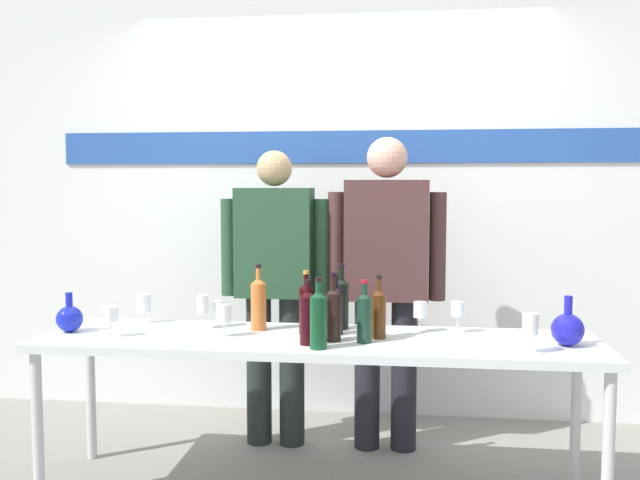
{
  "coord_description": "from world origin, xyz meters",
  "views": [
    {
      "loc": [
        0.4,
        -3.09,
        1.45
      ],
      "look_at": [
        0.0,
        0.15,
        1.19
      ],
      "focal_mm": 38.31,
      "sensor_mm": 36.0,
      "label": 1
    }
  ],
  "objects_px": {
    "presenter_left": "(275,278)",
    "wine_glass_left_1": "(111,314)",
    "presenter_right": "(386,271)",
    "wine_glass_left_4": "(144,303)",
    "wine_bottle_2": "(341,301)",
    "wine_glass_left_0": "(203,305)",
    "decanter_blue_left": "(70,318)",
    "wine_bottle_7": "(306,307)",
    "wine_bottle_8": "(364,315)",
    "wine_glass_right_1": "(458,310)",
    "wine_bottle_1": "(318,318)",
    "wine_bottle_6": "(308,316)",
    "wine_bottle_0": "(259,302)",
    "wine_bottle_3": "(333,312)",
    "wine_bottle_5": "(336,309)",
    "display_table": "(316,349)",
    "wine_glass_left_3": "(218,309)",
    "wine_glass_right_0": "(420,310)",
    "wine_bottle_4": "(379,312)",
    "wine_glass_left_2": "(224,314)",
    "decanter_blue_right": "(568,329)",
    "wine_glass_right_2": "(530,325)"
  },
  "relations": [
    {
      "from": "wine_bottle_5",
      "to": "wine_glass_left_0",
      "type": "xyz_separation_m",
      "value": [
        -0.66,
        0.05,
        -0.01
      ]
    },
    {
      "from": "wine_bottle_0",
      "to": "wine_bottle_8",
      "type": "height_order",
      "value": "wine_bottle_0"
    },
    {
      "from": "decanter_blue_left",
      "to": "decanter_blue_right",
      "type": "distance_m",
      "value": 2.31
    },
    {
      "from": "presenter_left",
      "to": "wine_glass_left_1",
      "type": "bearing_deg",
      "value": -132.3
    },
    {
      "from": "wine_bottle_5",
      "to": "wine_glass_left_1",
      "type": "relative_size",
      "value": 2.01
    },
    {
      "from": "wine_glass_right_2",
      "to": "wine_glass_left_0",
      "type": "bearing_deg",
      "value": 168.59
    },
    {
      "from": "wine_glass_left_2",
      "to": "display_table",
      "type": "bearing_deg",
      "value": 4.47
    },
    {
      "from": "decanter_blue_left",
      "to": "wine_glass_right_2",
      "type": "height_order",
      "value": "decanter_blue_left"
    },
    {
      "from": "decanter_blue_left",
      "to": "wine_bottle_0",
      "type": "distance_m",
      "value": 0.91
    },
    {
      "from": "decanter_blue_left",
      "to": "presenter_left",
      "type": "xyz_separation_m",
      "value": [
        0.88,
        0.63,
        0.12
      ]
    },
    {
      "from": "wine_bottle_5",
      "to": "wine_glass_right_0",
      "type": "bearing_deg",
      "value": 13.99
    },
    {
      "from": "wine_bottle_6",
      "to": "wine_bottle_1",
      "type": "bearing_deg",
      "value": -53.2
    },
    {
      "from": "wine_bottle_8",
      "to": "wine_glass_right_1",
      "type": "bearing_deg",
      "value": 30.63
    },
    {
      "from": "wine_glass_right_2",
      "to": "display_table",
      "type": "bearing_deg",
      "value": 168.87
    },
    {
      "from": "wine_bottle_4",
      "to": "wine_glass_left_3",
      "type": "relative_size",
      "value": 2.24
    },
    {
      "from": "wine_bottle_5",
      "to": "wine_glass_right_0",
      "type": "distance_m",
      "value": 0.41
    },
    {
      "from": "wine_bottle_6",
      "to": "wine_glass_left_3",
      "type": "distance_m",
      "value": 0.59
    },
    {
      "from": "presenter_right",
      "to": "wine_glass_left_4",
      "type": "relative_size",
      "value": 11.5
    },
    {
      "from": "presenter_right",
      "to": "wine_bottle_0",
      "type": "xyz_separation_m",
      "value": [
        -0.61,
        -0.47,
        -0.1
      ]
    },
    {
      "from": "wine_bottle_8",
      "to": "wine_glass_left_2",
      "type": "relative_size",
      "value": 1.89
    },
    {
      "from": "display_table",
      "to": "wine_bottle_3",
      "type": "relative_size",
      "value": 8.34
    },
    {
      "from": "wine_bottle_3",
      "to": "wine_bottle_5",
      "type": "relative_size",
      "value": 1.08
    },
    {
      "from": "decanter_blue_left",
      "to": "wine_glass_left_4",
      "type": "relative_size",
      "value": 1.3
    },
    {
      "from": "wine_glass_left_1",
      "to": "wine_glass_left_3",
      "type": "bearing_deg",
      "value": 33.32
    },
    {
      "from": "display_table",
      "to": "wine_bottle_4",
      "type": "relative_size",
      "value": 8.88
    },
    {
      "from": "wine_glass_left_2",
      "to": "wine_glass_right_2",
      "type": "bearing_deg",
      "value": -6.28
    },
    {
      "from": "wine_bottle_7",
      "to": "wine_bottle_6",
      "type": "bearing_deg",
      "value": -79.55
    },
    {
      "from": "wine_bottle_4",
      "to": "wine_glass_right_0",
      "type": "xyz_separation_m",
      "value": [
        0.19,
        0.16,
        -0.02
      ]
    },
    {
      "from": "wine_bottle_0",
      "to": "wine_bottle_6",
      "type": "xyz_separation_m",
      "value": [
        0.28,
        -0.27,
        -0.01
      ]
    },
    {
      "from": "presenter_right",
      "to": "wine_bottle_1",
      "type": "bearing_deg",
      "value": -108.27
    },
    {
      "from": "wine_bottle_1",
      "to": "wine_bottle_2",
      "type": "bearing_deg",
      "value": 81.93
    },
    {
      "from": "wine_bottle_3",
      "to": "wine_bottle_5",
      "type": "bearing_deg",
      "value": 91.43
    },
    {
      "from": "wine_bottle_8",
      "to": "wine_glass_right_2",
      "type": "bearing_deg",
      "value": -8.61
    },
    {
      "from": "wine_bottle_3",
      "to": "decanter_blue_left",
      "type": "bearing_deg",
      "value": 178.52
    },
    {
      "from": "presenter_left",
      "to": "wine_glass_left_1",
      "type": "xyz_separation_m",
      "value": [
        -0.64,
        -0.7,
        -0.08
      ]
    },
    {
      "from": "wine_glass_left_1",
      "to": "wine_glass_left_4",
      "type": "relative_size",
      "value": 0.96
    },
    {
      "from": "presenter_left",
      "to": "wine_glass_left_3",
      "type": "relative_size",
      "value": 12.59
    },
    {
      "from": "wine_bottle_1",
      "to": "wine_bottle_2",
      "type": "distance_m",
      "value": 0.42
    },
    {
      "from": "wine_bottle_7",
      "to": "wine_glass_left_2",
      "type": "distance_m",
      "value": 0.39
    },
    {
      "from": "wine_glass_left_2",
      "to": "wine_glass_right_0",
      "type": "relative_size",
      "value": 1.02
    },
    {
      "from": "wine_bottle_2",
      "to": "wine_glass_left_0",
      "type": "distance_m",
      "value": 0.68
    },
    {
      "from": "presenter_left",
      "to": "wine_bottle_5",
      "type": "xyz_separation_m",
      "value": [
        0.39,
        -0.52,
        -0.07
      ]
    },
    {
      "from": "presenter_left",
      "to": "wine_bottle_7",
      "type": "xyz_separation_m",
      "value": [
        0.25,
        -0.52,
        -0.06
      ]
    },
    {
      "from": "presenter_right",
      "to": "wine_glass_right_1",
      "type": "bearing_deg",
      "value": -49.88
    },
    {
      "from": "wine_bottle_3",
      "to": "wine_glass_left_2",
      "type": "relative_size",
      "value": 2.08
    },
    {
      "from": "wine_bottle_3",
      "to": "wine_glass_right_1",
      "type": "relative_size",
      "value": 2.07
    },
    {
      "from": "presenter_left",
      "to": "wine_bottle_6",
      "type": "relative_size",
      "value": 5.66
    },
    {
      "from": "decanter_blue_left",
      "to": "wine_glass_right_0",
      "type": "bearing_deg",
      "value": 6.96
    },
    {
      "from": "wine_bottle_8",
      "to": "presenter_left",
      "type": "bearing_deg",
      "value": 128.49
    },
    {
      "from": "decanter_blue_left",
      "to": "wine_bottle_7",
      "type": "xyz_separation_m",
      "value": [
        1.13,
        0.11,
        0.06
      ]
    }
  ]
}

